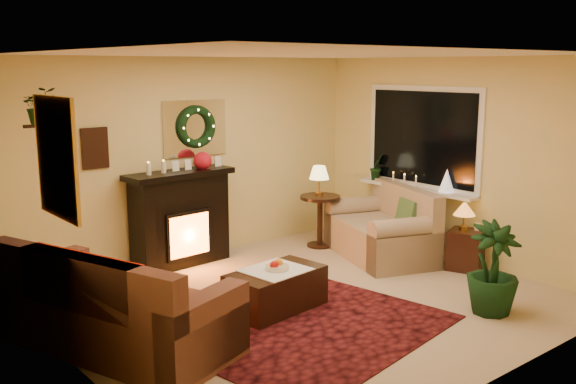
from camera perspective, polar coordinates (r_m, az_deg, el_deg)
floor at (r=6.96m, az=1.85°, el=-9.76°), size 5.00×5.00×0.00m
ceiling at (r=6.51m, az=2.00°, el=12.16°), size 5.00×5.00×0.00m
wall_back at (r=8.41m, az=-8.25°, el=2.93°), size 5.00×5.00×0.00m
wall_front at (r=5.18m, az=18.60°, el=-2.65°), size 5.00×5.00×0.00m
wall_left at (r=5.34m, az=-18.70°, el=-2.26°), size 4.50×4.50×0.00m
wall_right at (r=8.45m, az=14.78°, el=2.71°), size 4.50×4.50×0.00m
area_rug at (r=6.27m, az=2.49°, el=-12.12°), size 2.78×2.27×0.01m
sofa at (r=5.99m, az=-14.95°, el=-9.30°), size 1.64×2.40×0.95m
red_throw at (r=6.07m, az=-16.09°, el=-8.83°), size 0.79×1.28×0.02m
fireplace at (r=8.19m, az=-9.55°, el=-2.68°), size 1.26×0.47×1.14m
poinsettia at (r=8.21m, az=-7.60°, el=2.74°), size 0.23×0.23×0.23m
mantel_candle_a at (r=7.82m, az=-12.28°, el=1.88°), size 0.06×0.06×0.18m
mantel_candle_b at (r=7.93m, az=-10.99°, el=2.06°), size 0.06×0.06×0.18m
mantel_mirror at (r=8.35m, az=-8.25°, el=5.63°), size 0.92×0.02×0.72m
wreath at (r=8.31m, az=-8.11°, el=5.75°), size 0.55×0.11×0.55m
wall_art at (r=7.76m, az=-16.79°, el=3.75°), size 0.32×0.03×0.48m
gold_mirror at (r=5.54m, az=-19.91°, el=2.88°), size 0.03×0.84×1.00m
hanging_plant at (r=6.27m, az=-21.16°, el=5.70°), size 0.33×0.28×0.36m
loveseat at (r=8.52m, az=8.16°, el=-3.00°), size 1.41×1.82×0.93m
window_frame at (r=8.74m, az=11.89°, el=4.76°), size 0.03×1.86×1.36m
window_glass at (r=8.73m, az=11.82°, el=4.76°), size 0.02×1.70×1.22m
window_sill at (r=8.76m, az=11.28°, el=0.30°), size 0.22×1.86×0.04m
mini_tree at (r=8.47m, az=13.93°, el=0.99°), size 0.20×0.20×0.31m
sill_plant at (r=9.21m, az=7.89°, el=2.29°), size 0.26×0.21×0.48m
side_table_round at (r=8.96m, az=2.85°, el=-2.82°), size 0.71×0.71×0.72m
lamp_cream at (r=8.86m, az=2.78°, el=0.69°), size 0.27×0.27×0.42m
end_table_square at (r=8.26m, az=15.53°, el=-4.82°), size 0.52×0.52×0.49m
lamp_tiffany at (r=8.14m, az=15.41°, el=-1.60°), size 0.27×0.27×0.40m
coffee_table at (r=6.69m, az=-1.10°, el=-8.74°), size 1.08×0.68×0.43m
fruit_bowl at (r=6.61m, az=-0.96°, el=-6.78°), size 0.24×0.24×0.06m
floor_palm at (r=6.85m, az=17.72°, el=-6.67°), size 2.05×2.05×2.83m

